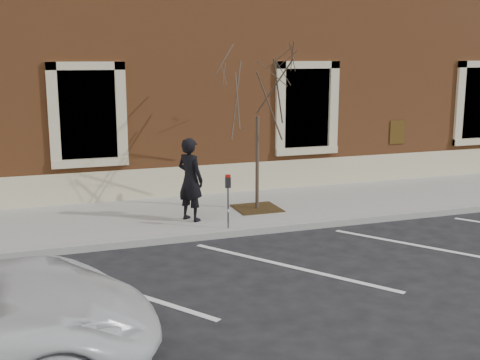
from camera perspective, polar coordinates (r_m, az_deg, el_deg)
name	(u,v)px	position (r m, az deg, el deg)	size (l,w,h in m)	color
ground	(249,234)	(13.22, 0.86, -5.17)	(120.00, 120.00, 0.00)	#28282B
sidewalk_near	(225,212)	(14.79, -1.47, -3.05)	(40.00, 3.50, 0.15)	#A4A29A
curb_near	(250,232)	(13.15, 0.94, -4.92)	(40.00, 0.12, 0.15)	#9E9E99
parking_stripes	(290,267)	(11.28, 4.75, -8.18)	(28.00, 4.40, 0.01)	silver
building_civic	(168,51)	(20.10, -6.88, 12.02)	(40.00, 8.62, 8.00)	brown
man	(190,179)	(13.61, -4.73, 0.05)	(0.69, 0.45, 1.90)	black
parking_meter	(228,191)	(12.94, -1.15, -1.07)	(0.11, 0.08, 1.19)	#595B60
tree_grate	(257,208)	(14.80, 1.62, -2.69)	(1.07, 1.07, 0.03)	#3D2B13
sapling	(258,90)	(14.37, 1.69, 8.51)	(2.48, 2.48, 4.13)	#48392C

